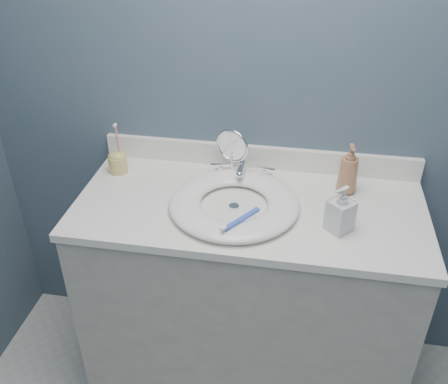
% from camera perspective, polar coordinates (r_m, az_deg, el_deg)
% --- Properties ---
extents(back_wall, '(2.20, 0.02, 2.40)m').
position_cam_1_polar(back_wall, '(1.84, 4.34, 11.73)').
color(back_wall, '#435964').
rests_on(back_wall, ground).
extents(vanity_cabinet, '(1.20, 0.55, 0.85)m').
position_cam_1_polar(vanity_cabinet, '(2.03, 2.56, -12.03)').
color(vanity_cabinet, '#B9B5A9').
rests_on(vanity_cabinet, ground).
extents(countertop, '(1.22, 0.57, 0.03)m').
position_cam_1_polar(countertop, '(1.75, 2.91, -1.79)').
color(countertop, white).
rests_on(countertop, vanity_cabinet).
extents(backsplash, '(1.22, 0.02, 0.09)m').
position_cam_1_polar(backsplash, '(1.94, 3.97, 4.02)').
color(backsplash, white).
rests_on(backsplash, countertop).
extents(basin, '(0.45, 0.45, 0.04)m').
position_cam_1_polar(basin, '(1.71, 1.16, -1.26)').
color(basin, white).
rests_on(basin, countertop).
extents(drain, '(0.04, 0.04, 0.01)m').
position_cam_1_polar(drain, '(1.72, 1.15, -1.67)').
color(drain, silver).
rests_on(drain, countertop).
extents(faucet, '(0.25, 0.13, 0.07)m').
position_cam_1_polar(faucet, '(1.87, 2.09, 2.29)').
color(faucet, silver).
rests_on(faucet, countertop).
extents(makeup_mirror, '(0.13, 0.08, 0.20)m').
position_cam_1_polar(makeup_mirror, '(1.85, 0.94, 4.65)').
color(makeup_mirror, silver).
rests_on(makeup_mirror, countertop).
extents(soap_bottle_amber, '(0.08, 0.08, 0.19)m').
position_cam_1_polar(soap_bottle_amber, '(1.81, 14.07, 2.55)').
color(soap_bottle_amber, '#A46C4A').
rests_on(soap_bottle_amber, countertop).
extents(soap_bottle_clear, '(0.10, 0.10, 0.16)m').
position_cam_1_polar(soap_bottle_clear, '(1.62, 13.24, -1.90)').
color(soap_bottle_clear, silver).
rests_on(soap_bottle_clear, countertop).
extents(toothbrush_holder, '(0.07, 0.07, 0.20)m').
position_cam_1_polar(toothbrush_holder, '(1.95, -12.06, 3.49)').
color(toothbrush_holder, '#CEBD67').
rests_on(toothbrush_holder, countertop).
extents(toothbrush_lying, '(0.11, 0.15, 0.02)m').
position_cam_1_polar(toothbrush_lying, '(1.59, 1.90, -3.20)').
color(toothbrush_lying, blue).
rests_on(toothbrush_lying, basin).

